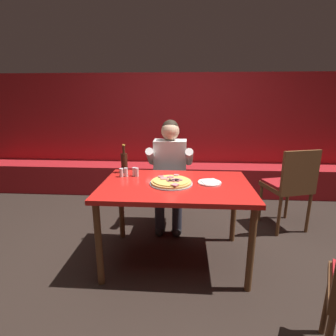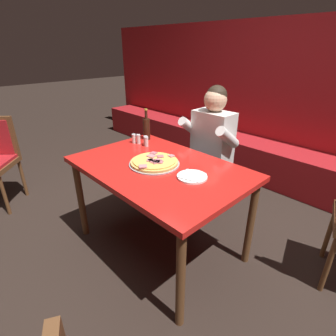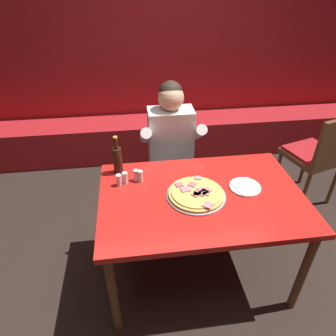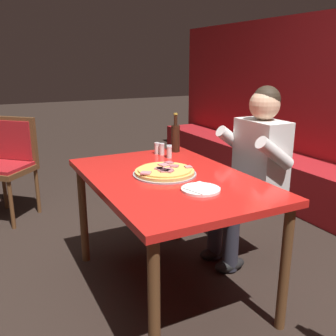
{
  "view_description": "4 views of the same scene",
  "coord_description": "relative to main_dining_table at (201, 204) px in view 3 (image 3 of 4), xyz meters",
  "views": [
    {
      "loc": [
        0.08,
        -2.23,
        1.52
      ],
      "look_at": [
        -0.09,
        0.29,
        0.84
      ],
      "focal_mm": 28.0,
      "sensor_mm": 36.0,
      "label": 1
    },
    {
      "loc": [
        1.35,
        -1.19,
        1.59
      ],
      "look_at": [
        0.08,
        0.02,
        0.77
      ],
      "focal_mm": 28.0,
      "sensor_mm": 36.0,
      "label": 2
    },
    {
      "loc": [
        -0.42,
        -1.48,
        2.01
      ],
      "look_at": [
        -0.21,
        0.14,
        0.91
      ],
      "focal_mm": 32.0,
      "sensor_mm": 36.0,
      "label": 3
    },
    {
      "loc": [
        1.9,
        -0.97,
        1.44
      ],
      "look_at": [
        -0.1,
        0.05,
        0.79
      ],
      "focal_mm": 40.0,
      "sensor_mm": 36.0,
      "label": 4
    }
  ],
  "objects": [
    {
      "name": "ground_plane",
      "position": [
        0.0,
        0.0,
        -0.69
      ],
      "size": [
        24.0,
        24.0,
        0.0
      ],
      "primitive_type": "plane",
      "color": "black"
    },
    {
      "name": "plate_white_paper",
      "position": [
        0.31,
        0.03,
        0.09
      ],
      "size": [
        0.21,
        0.21,
        0.02
      ],
      "color": "white",
      "rests_on": "main_dining_table"
    },
    {
      "name": "shaker_black_pepper",
      "position": [
        -0.54,
        0.17,
        0.12
      ],
      "size": [
        0.04,
        0.04,
        0.09
      ],
      "color": "silver",
      "rests_on": "main_dining_table"
    },
    {
      "name": "shaker_oregano",
      "position": [
        -0.42,
        0.22,
        0.12
      ],
      "size": [
        0.04,
        0.04,
        0.09
      ],
      "color": "silver",
      "rests_on": "main_dining_table"
    },
    {
      "name": "main_dining_table",
      "position": [
        0.0,
        0.0,
        0.0
      ],
      "size": [
        1.34,
        0.89,
        0.77
      ],
      "color": "brown",
      "rests_on": "ground_plane"
    },
    {
      "name": "dining_chair_near_right",
      "position": [
        1.29,
        0.68,
        -0.1
      ],
      "size": [
        0.55,
        0.55,
        0.98
      ],
      "color": "brown",
      "rests_on": "ground_plane"
    },
    {
      "name": "beer_bottle",
      "position": [
        -0.54,
        0.33,
        0.19
      ],
      "size": [
        0.07,
        0.07,
        0.29
      ],
      "color": "black",
      "rests_on": "main_dining_table"
    },
    {
      "name": "booth_wall_panel",
      "position": [
        0.0,
        2.18,
        0.26
      ],
      "size": [
        6.8,
        0.16,
        1.9
      ],
      "primitive_type": "cube",
      "color": "#A3191E",
      "rests_on": "ground_plane"
    },
    {
      "name": "booth_bench",
      "position": [
        0.0,
        1.86,
        -0.46
      ],
      "size": [
        6.46,
        0.48,
        0.46
      ],
      "primitive_type": "cube",
      "color": "#A3191E",
      "rests_on": "ground_plane"
    },
    {
      "name": "shaker_red_pepper_flakes",
      "position": [
        -0.49,
        0.19,
        0.12
      ],
      "size": [
        0.04,
        0.04,
        0.09
      ],
      "color": "silver",
      "rests_on": "main_dining_table"
    },
    {
      "name": "diner_seated_blue_shirt",
      "position": [
        -0.1,
        0.7,
        0.02
      ],
      "size": [
        0.53,
        0.53,
        1.27
      ],
      "color": "black",
      "rests_on": "ground_plane"
    },
    {
      "name": "pizza",
      "position": [
        -0.04,
        -0.01,
        0.1
      ],
      "size": [
        0.39,
        0.39,
        0.05
      ],
      "color": "#9E9EA3",
      "rests_on": "main_dining_table"
    },
    {
      "name": "shaker_parmesan",
      "position": [
        -0.39,
        0.2,
        0.12
      ],
      "size": [
        0.04,
        0.04,
        0.09
      ],
      "color": "silver",
      "rests_on": "main_dining_table"
    }
  ]
}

